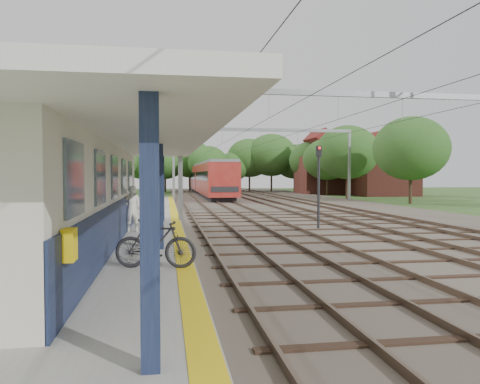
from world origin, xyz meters
TOP-DOWN VIEW (x-y plane):
  - ground at (0.00, 0.00)m, footprint 160.00×160.00m
  - ballast_bed at (4.00, 30.00)m, footprint 18.00×90.00m
  - platform at (-7.50, 14.00)m, footprint 5.00×52.00m
  - yellow_stripe at (-5.25, 14.00)m, footprint 0.45×52.00m
  - station_building at (-8.88, 7.00)m, footprint 3.41×18.00m
  - canopy at (-7.77, 6.00)m, footprint 6.40×20.00m
  - rail_tracks at (1.50, 30.00)m, footprint 11.80×88.00m
  - catenary_system at (3.39, 25.28)m, footprint 17.22×88.00m
  - tree_band at (3.84, 57.12)m, footprint 31.72×30.88m
  - house_near at (21.00, 46.00)m, footprint 7.00×6.12m
  - house_far at (16.00, 52.00)m, footprint 8.00×6.12m
  - person at (-7.05, 10.42)m, footprint 0.75×0.57m
  - bicycle at (-5.97, 3.03)m, footprint 2.06×0.96m
  - train at (-0.50, 51.53)m, footprint 2.98×37.08m
  - signal_post at (1.35, 12.58)m, footprint 0.31×0.29m

SIDE VIEW (x-z plane):
  - ground at x=0.00m, z-range 0.00..0.00m
  - ballast_bed at x=4.00m, z-range 0.00..0.10m
  - platform at x=-7.50m, z-range 0.00..0.35m
  - rail_tracks at x=1.50m, z-range 0.10..0.25m
  - yellow_stripe at x=-5.25m, z-range 0.35..0.36m
  - bicycle at x=-5.97m, z-range 0.35..1.55m
  - person at x=-7.05m, z-range 0.35..2.19m
  - station_building at x=-8.88m, z-range 0.34..3.74m
  - train at x=-0.50m, z-range 0.22..4.13m
  - signal_post at x=1.35m, z-range 0.43..4.38m
  - house_near at x=21.00m, z-range -0.96..6.93m
  - house_far at x=16.00m, z-range -1.09..7.56m
  - canopy at x=-7.77m, z-range 1.92..5.36m
  - tree_band at x=3.84m, z-range 0.51..9.33m
  - catenary_system at x=3.39m, z-range 2.01..9.01m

